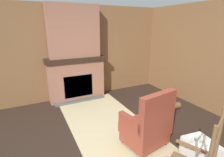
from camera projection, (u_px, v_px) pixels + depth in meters
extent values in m
plane|color=#2D2119|center=(119.00, 152.00, 2.91)|extent=(14.00, 14.00, 0.00)
cube|color=brown|center=(73.00, 53.00, 4.85)|extent=(0.06, 5.94, 2.57)
cube|color=#93604C|center=(77.00, 80.00, 4.89)|extent=(0.35, 1.51, 1.09)
cube|color=black|center=(78.00, 86.00, 4.81)|extent=(0.08, 0.79, 0.61)
cube|color=#565451|center=(80.00, 101.00, 4.82)|extent=(0.16, 1.36, 0.06)
cube|color=black|center=(75.00, 59.00, 4.72)|extent=(0.45, 1.61, 0.11)
cube|color=#93604C|center=(74.00, 31.00, 4.50)|extent=(0.30, 1.33, 1.34)
cube|color=#C6B789|center=(114.00, 132.00, 3.44)|extent=(3.76, 1.51, 0.01)
cube|color=brown|center=(145.00, 135.00, 3.06)|extent=(0.68, 0.77, 0.24)
cube|color=brown|center=(145.00, 128.00, 3.02)|extent=(0.71, 0.81, 0.18)
cube|color=brown|center=(158.00, 112.00, 2.71)|extent=(0.24, 0.73, 0.62)
cube|color=brown|center=(131.00, 123.00, 2.80)|extent=(0.55, 0.18, 0.20)
cube|color=brown|center=(157.00, 112.00, 3.15)|extent=(0.55, 0.18, 0.20)
cylinder|color=#332319|center=(123.00, 141.00, 3.13)|extent=(0.06, 0.06, 0.06)
cylinder|color=#332319|center=(145.00, 130.00, 3.45)|extent=(0.06, 0.06, 0.06)
cylinder|color=#332319|center=(142.00, 157.00, 2.76)|extent=(0.06, 0.06, 0.06)
cylinder|color=#332319|center=(165.00, 143.00, 3.08)|extent=(0.06, 0.06, 0.06)
cylinder|color=brown|center=(218.00, 142.00, 1.87)|extent=(0.05, 0.05, 0.81)
cylinder|color=brown|center=(215.00, 147.00, 1.69)|extent=(0.20, 0.40, 0.03)
cylinder|color=brown|center=(219.00, 126.00, 1.63)|extent=(0.20, 0.40, 0.03)
cube|color=brown|center=(195.00, 148.00, 2.05)|extent=(0.42, 0.22, 0.02)
cylinder|color=brown|center=(164.00, 102.00, 4.64)|extent=(0.16, 0.44, 0.16)
cylinder|color=brown|center=(168.00, 104.00, 4.50)|extent=(0.16, 0.44, 0.16)
cylinder|color=brown|center=(172.00, 107.00, 4.36)|extent=(0.16, 0.44, 0.16)
cube|color=white|center=(189.00, 142.00, 2.89)|extent=(0.06, 0.40, 0.34)
cube|color=white|center=(210.00, 149.00, 2.73)|extent=(0.48, 0.07, 0.34)
cube|color=white|center=(190.00, 155.00, 2.61)|extent=(0.48, 0.07, 0.34)
ellipsoid|color=white|center=(201.00, 151.00, 2.67)|extent=(0.42, 0.37, 0.20)
ellipsoid|color=#99B29E|center=(59.00, 56.00, 4.54)|extent=(0.12, 0.12, 0.11)
cylinder|color=white|center=(59.00, 50.00, 4.49)|extent=(0.07, 0.07, 0.20)
cube|color=black|center=(84.00, 54.00, 4.82)|extent=(0.13, 0.26, 0.14)
cube|color=silver|center=(85.00, 54.00, 4.76)|extent=(0.01, 0.04, 0.02)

